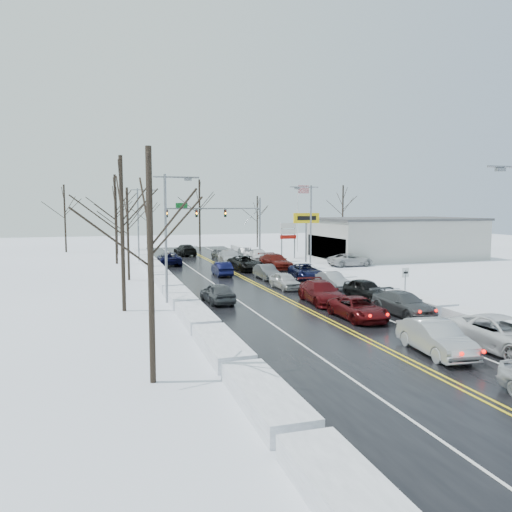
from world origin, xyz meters
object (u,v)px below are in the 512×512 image
object	(u,v)px
oncoming_car_0	(222,276)
dealership_building	(395,238)
flagpole	(299,212)
traffic_signal_mast	(225,216)
tires_plus_sign	(306,222)

from	to	relation	value
oncoming_car_0	dealership_building	bearing A→B (deg)	-158.01
flagpole	oncoming_car_0	xyz separation A→B (m)	(-16.78, -21.64, -5.93)
flagpole	oncoming_car_0	bearing A→B (deg)	-127.80
flagpole	dealership_building	world-z (taller)	flagpole
traffic_signal_mast	tires_plus_sign	xyz separation A→B (m)	(7.05, -12.00, -0.49)
traffic_signal_mast	flagpole	size ratio (longest dim) A/B	1.33
tires_plus_sign	flagpole	xyz separation A→B (m)	(4.67, 14.01, 0.93)
tires_plus_sign	dealership_building	size ratio (longest dim) A/B	0.29
tires_plus_sign	oncoming_car_0	xyz separation A→B (m)	(-12.11, -7.63, -4.99)
dealership_building	flagpole	bearing A→B (deg)	126.27
flagpole	dealership_building	xyz separation A→B (m)	(8.80, -12.00, -3.27)
dealership_building	oncoming_car_0	bearing A→B (deg)	-159.36
flagpole	tires_plus_sign	bearing A→B (deg)	-108.44
traffic_signal_mast	oncoming_car_0	size ratio (longest dim) A/B	3.18
traffic_signal_mast	oncoming_car_0	world-z (taller)	traffic_signal_mast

